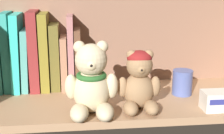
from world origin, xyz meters
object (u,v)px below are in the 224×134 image
book_5 (35,49)px  book_6 (46,50)px  pillar_candle (182,82)px  book_1 (0,54)px  book_9 (71,51)px  book_3 (18,51)px  teddy_bear_smaller (139,82)px  book_10 (78,57)px  teddy_bear_larger (92,83)px  book_8 (64,61)px  book_2 (9,51)px  book_4 (27,58)px  book_7 (56,55)px  small_product_box (220,100)px

book_5 → book_6: size_ratio=1.03×
pillar_candle → book_1: bearing=167.7°
book_1 → book_9: (20.54, 0.00, 0.50)cm
book_3 → teddy_bear_smaller: 38.19cm
book_10 → teddy_bear_larger: bearing=-82.1°
book_9 → teddy_bear_smaller: book_9 is taller
book_9 → book_8: bearing=180.0°
book_2 → teddy_bear_larger: (22.90, -21.71, -3.74)cm
book_2 → book_6: 10.38cm
book_4 → book_9: size_ratio=0.82×
book_7 → teddy_bear_smaller: size_ratio=1.28×
book_3 → book_1: bearing=180.0°
book_2 → teddy_bear_larger: book_2 is taller
book_5 → book_10: bearing=0.0°
book_3 → book_6: (7.80, 0.00, 0.04)cm
book_8 → book_9: bearing=0.0°
book_9 → pillar_candle: book_9 is taller
book_3 → pillar_candle: (46.26, -11.19, -7.62)cm
book_10 → pillar_candle: book_10 is taller
book_3 → teddy_bear_larger: (20.32, -21.71, -3.55)cm
book_6 → teddy_bear_larger: book_6 is taller
book_8 → pillar_candle: size_ratio=2.22×
book_6 → teddy_bear_smaller: 31.90cm
pillar_candle → book_9: bearing=160.1°
book_4 → book_6: bearing=0.0°
book_3 → book_10: bearing=0.0°
book_4 → pillar_candle: (43.91, -11.19, -5.40)cm
book_4 → book_8: book_4 is taller
book_2 → book_7: 13.36cm
book_2 → book_8: book_2 is taller
book_6 → book_7: size_ratio=1.17×
book_10 → pillar_candle: 31.50cm
teddy_bear_smaller → pillar_candle: (14.08, 8.98, -3.61)cm
book_7 → pillar_candle: (35.58, -11.19, -6.06)cm
book_2 → book_5: 7.49cm
book_3 → pillar_candle: book_3 is taller
book_5 → book_6: 2.91cm
book_10 → pillar_candle: size_ratio=2.52×
book_1 → teddy_bear_smaller: (37.45, -20.17, -3.19)cm
pillar_candle → teddy_bear_larger: bearing=-157.9°
book_1 → teddy_bear_smaller: bearing=-28.3°
book_6 → pillar_candle: bearing=-16.2°
pillar_candle → book_5: bearing=164.9°
book_1 → book_8: (18.50, 0.00, -2.55)cm
book_9 → small_product_box: book_9 is taller
book_8 → teddy_bear_larger: size_ratio=0.87×
book_3 → book_5: size_ratio=0.97×
book_2 → book_6: book_2 is taller
book_2 → book_3: (2.58, 0.00, -0.19)cm
book_10 → teddy_bear_smaller: bearing=-53.6°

